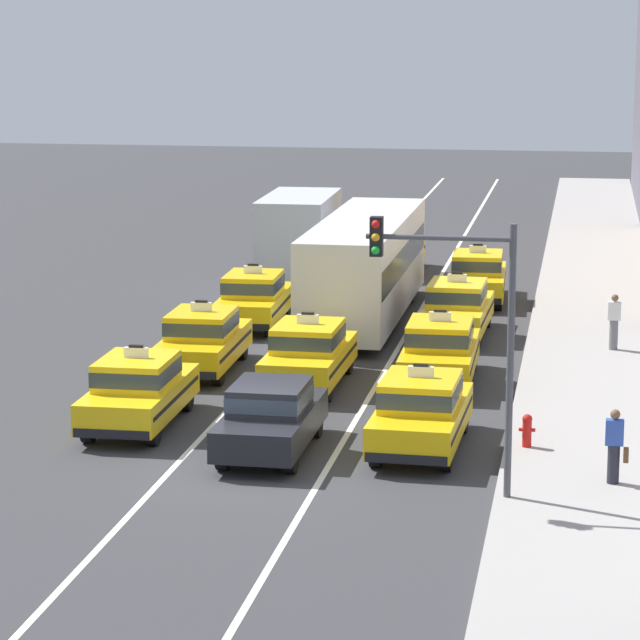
{
  "coord_description": "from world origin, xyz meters",
  "views": [
    {
      "loc": [
        6.78,
        -29.65,
        9.3
      ],
      "look_at": [
        -0.19,
        9.95,
        1.3
      ],
      "focal_mm": 85.42,
      "sensor_mm": 36.0,
      "label": 1
    }
  ],
  "objects_px": {
    "taxi_left_fifth": "(332,232)",
    "traffic_light_pole": "(461,310)",
    "pedestrian_near_crosswalk": "(615,447)",
    "box_truck_left_fourth": "(302,235)",
    "taxi_right_third": "(457,308)",
    "pedestrian_mid_block": "(614,322)",
    "taxi_center_second": "(309,353)",
    "bus_center_third": "(365,264)",
    "taxi_right_second": "(440,350)",
    "taxi_right_fourth": "(477,276)",
    "fire_hydrant": "(527,429)",
    "taxi_left_nearest": "(138,390)",
    "taxi_right_nearest": "(421,411)",
    "sedan_center_nearest": "(271,415)",
    "taxi_center_fourth": "(394,250)",
    "taxi_left_third": "(254,298)",
    "taxi_left_second": "(203,339)"
  },
  "relations": [
    {
      "from": "taxi_left_fifth",
      "to": "traffic_light_pole",
      "type": "xyz_separation_m",
      "value": [
        7.73,
        -31.11,
        2.94
      ]
    },
    {
      "from": "pedestrian_near_crosswalk",
      "to": "box_truck_left_fourth",
      "type": "bearing_deg",
      "value": 115.17
    },
    {
      "from": "box_truck_left_fourth",
      "to": "traffic_light_pole",
      "type": "height_order",
      "value": "traffic_light_pole"
    },
    {
      "from": "taxi_right_third",
      "to": "pedestrian_mid_block",
      "type": "height_order",
      "value": "taxi_right_third"
    },
    {
      "from": "taxi_center_second",
      "to": "bus_center_third",
      "type": "relative_size",
      "value": 0.41
    },
    {
      "from": "bus_center_third",
      "to": "taxi_right_second",
      "type": "bearing_deg",
      "value": -68.34
    },
    {
      "from": "taxi_right_third",
      "to": "taxi_right_fourth",
      "type": "bearing_deg",
      "value": 88.23
    },
    {
      "from": "fire_hydrant",
      "to": "traffic_light_pole",
      "type": "bearing_deg",
      "value": -108.27
    },
    {
      "from": "taxi_left_nearest",
      "to": "taxi_right_nearest",
      "type": "bearing_deg",
      "value": -6.75
    },
    {
      "from": "sedan_center_nearest",
      "to": "pedestrian_mid_block",
      "type": "bearing_deg",
      "value": 56.65
    },
    {
      "from": "taxi_left_nearest",
      "to": "taxi_center_fourth",
      "type": "bearing_deg",
      "value": 82.23
    },
    {
      "from": "box_truck_left_fourth",
      "to": "taxi_center_second",
      "type": "bearing_deg",
      "value": -78.76
    },
    {
      "from": "taxi_left_third",
      "to": "pedestrian_mid_block",
      "type": "relative_size",
      "value": 2.94
    },
    {
      "from": "taxi_right_third",
      "to": "taxi_right_fourth",
      "type": "distance_m",
      "value": 5.83
    },
    {
      "from": "taxi_center_second",
      "to": "taxi_right_nearest",
      "type": "xyz_separation_m",
      "value": [
        3.48,
        -5.34,
        0.0
      ]
    },
    {
      "from": "taxi_left_third",
      "to": "taxi_center_second",
      "type": "relative_size",
      "value": 1.01
    },
    {
      "from": "taxi_right_nearest",
      "to": "box_truck_left_fourth",
      "type": "bearing_deg",
      "value": 107.64
    },
    {
      "from": "taxi_right_fourth",
      "to": "pedestrian_near_crosswalk",
      "type": "xyz_separation_m",
      "value": [
        4.22,
        -20.27,
        0.03
      ]
    },
    {
      "from": "bus_center_third",
      "to": "taxi_center_fourth",
      "type": "height_order",
      "value": "bus_center_third"
    },
    {
      "from": "taxi_center_fourth",
      "to": "taxi_right_nearest",
      "type": "relative_size",
      "value": 1.0
    },
    {
      "from": "taxi_left_third",
      "to": "taxi_center_second",
      "type": "xyz_separation_m",
      "value": [
        3.05,
        -7.34,
        0.0
      ]
    },
    {
      "from": "taxi_left_third",
      "to": "sedan_center_nearest",
      "type": "bearing_deg",
      "value": -76.06
    },
    {
      "from": "sedan_center_nearest",
      "to": "taxi_right_third",
      "type": "height_order",
      "value": "taxi_right_third"
    },
    {
      "from": "bus_center_third",
      "to": "pedestrian_near_crosswalk",
      "type": "height_order",
      "value": "bus_center_third"
    },
    {
      "from": "taxi_right_fourth",
      "to": "sedan_center_nearest",
      "type": "bearing_deg",
      "value": -99.3
    },
    {
      "from": "pedestrian_mid_block",
      "to": "taxi_right_nearest",
      "type": "bearing_deg",
      "value": -112.17
    },
    {
      "from": "sedan_center_nearest",
      "to": "fire_hydrant",
      "type": "relative_size",
      "value": 5.9
    },
    {
      "from": "taxi_center_fourth",
      "to": "traffic_light_pole",
      "type": "bearing_deg",
      "value": -80.09
    },
    {
      "from": "taxi_left_second",
      "to": "taxi_right_nearest",
      "type": "xyz_separation_m",
      "value": [
        6.57,
        -6.5,
        0.0
      ]
    },
    {
      "from": "taxi_left_fifth",
      "to": "sedan_center_nearest",
      "type": "xyz_separation_m",
      "value": [
        3.44,
        -28.44,
        -0.03
      ]
    },
    {
      "from": "bus_center_third",
      "to": "taxi_right_nearest",
      "type": "bearing_deg",
      "value": -76.8
    },
    {
      "from": "sedan_center_nearest",
      "to": "pedestrian_near_crosswalk",
      "type": "bearing_deg",
      "value": -10.9
    },
    {
      "from": "box_truck_left_fourth",
      "to": "pedestrian_near_crosswalk",
      "type": "xyz_separation_m",
      "value": [
        10.57,
        -22.49,
        -0.87
      ]
    },
    {
      "from": "taxi_left_third",
      "to": "taxi_right_second",
      "type": "bearing_deg",
      "value": -45.38
    },
    {
      "from": "taxi_right_nearest",
      "to": "taxi_right_second",
      "type": "relative_size",
      "value": 1.0
    },
    {
      "from": "taxi_right_second",
      "to": "pedestrian_near_crosswalk",
      "type": "xyz_separation_m",
      "value": [
        4.32,
        -8.49,
        0.03
      ]
    },
    {
      "from": "taxi_left_nearest",
      "to": "taxi_right_second",
      "type": "xyz_separation_m",
      "value": [
        6.45,
        5.47,
        0.0
      ]
    },
    {
      "from": "taxi_right_nearest",
      "to": "traffic_light_pole",
      "type": "bearing_deg",
      "value": -72.41
    },
    {
      "from": "pedestrian_mid_block",
      "to": "fire_hydrant",
      "type": "height_order",
      "value": "pedestrian_mid_block"
    },
    {
      "from": "taxi_left_second",
      "to": "taxi_center_second",
      "type": "bearing_deg",
      "value": -20.51
    },
    {
      "from": "taxi_left_second",
      "to": "taxi_right_third",
      "type": "distance_m",
      "value": 8.5
    },
    {
      "from": "pedestrian_mid_block",
      "to": "taxi_right_second",
      "type": "bearing_deg",
      "value": -136.47
    },
    {
      "from": "taxi_left_second",
      "to": "bus_center_third",
      "type": "relative_size",
      "value": 0.41
    },
    {
      "from": "taxi_left_second",
      "to": "taxi_left_third",
      "type": "bearing_deg",
      "value": 89.67
    },
    {
      "from": "taxi_left_nearest",
      "to": "taxi_center_second",
      "type": "height_order",
      "value": "same"
    },
    {
      "from": "pedestrian_near_crosswalk",
      "to": "taxi_left_nearest",
      "type": "bearing_deg",
      "value": 164.33
    },
    {
      "from": "taxi_left_nearest",
      "to": "pedestrian_mid_block",
      "type": "height_order",
      "value": "taxi_left_nearest"
    },
    {
      "from": "sedan_center_nearest",
      "to": "taxi_right_third",
      "type": "xyz_separation_m",
      "value": [
        2.91,
        13.04,
        0.03
      ]
    },
    {
      "from": "taxi_left_fifth",
      "to": "taxi_right_fourth",
      "type": "xyz_separation_m",
      "value": [
        6.53,
        -9.58,
        0.0
      ]
    },
    {
      "from": "taxi_right_fourth",
      "to": "pedestrian_near_crosswalk",
      "type": "distance_m",
      "value": 20.71
    }
  ]
}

